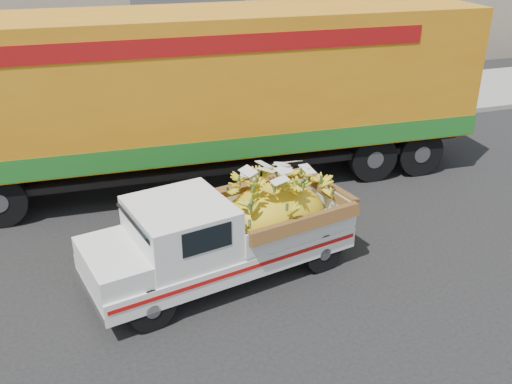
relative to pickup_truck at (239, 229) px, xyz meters
name	(u,v)px	position (x,y,z in m)	size (l,w,h in m)	color
ground	(170,278)	(-1.19, 0.14, -0.83)	(100.00, 100.00, 0.00)	black
curb	(126,149)	(-1.19, 6.29, -0.76)	(60.00, 0.25, 0.15)	gray
sidewalk	(118,124)	(-1.19, 8.39, -0.76)	(60.00, 4.00, 0.14)	gray
pickup_truck	(239,229)	(0.00, 0.00, 0.00)	(4.64, 2.49, 1.54)	black
semi_trailer	(213,90)	(0.58, 3.84, 1.29)	(12.03, 3.01, 3.80)	black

